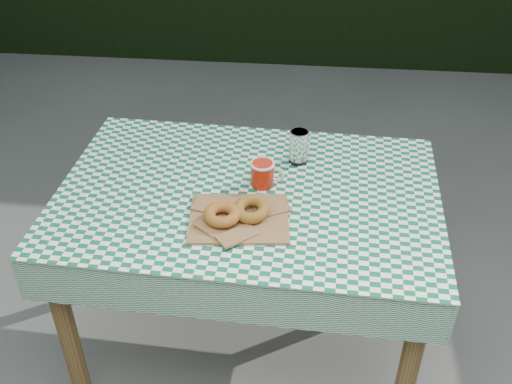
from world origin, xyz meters
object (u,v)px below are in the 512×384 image
paper_bag (239,218)px  coffee_mug (262,174)px  table (249,280)px  drinking_glass (299,147)px

paper_bag → coffee_mug: (0.05, 0.18, 0.03)m
table → drinking_glass: (0.15, 0.19, 0.44)m
table → drinking_glass: drinking_glass is taller
coffee_mug → drinking_glass: size_ratio=1.27×
paper_bag → coffee_mug: 0.19m
coffee_mug → drinking_glass: bearing=53.6°
paper_bag → drinking_glass: size_ratio=2.52×
paper_bag → coffee_mug: size_ratio=1.99×
drinking_glass → table: bearing=-127.8°
table → paper_bag: paper_bag is taller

